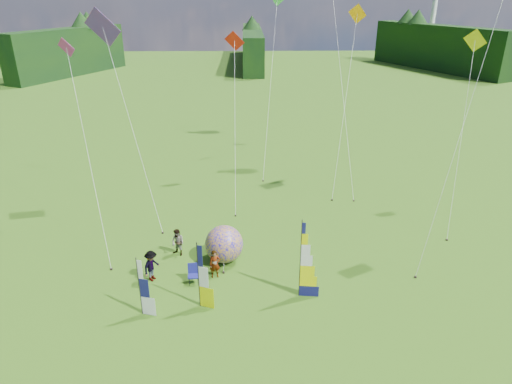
{
  "coord_description": "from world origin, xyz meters",
  "views": [
    {
      "loc": [
        -1.48,
        -17.68,
        15.15
      ],
      "look_at": [
        -1.0,
        4.0,
        5.5
      ],
      "focal_mm": 32.0,
      "sensor_mm": 36.0,
      "label": 1
    }
  ],
  "objects_px": {
    "spectator_b": "(178,242)",
    "kite_whale": "(343,75)",
    "side_banner_left": "(199,276)",
    "side_banner_far": "(139,288)",
    "spectator_d": "(222,243)",
    "spectator_c": "(152,266)",
    "camp_chair": "(193,274)",
    "bol_inflatable": "(224,244)",
    "feather_banner_main": "(300,260)",
    "spectator_a": "(215,264)"
  },
  "relations": [
    {
      "from": "side_banner_left",
      "to": "spectator_a",
      "type": "bearing_deg",
      "value": 97.27
    },
    {
      "from": "side_banner_left",
      "to": "camp_chair",
      "type": "xyz_separation_m",
      "value": [
        -0.54,
        2.03,
        -1.27
      ]
    },
    {
      "from": "bol_inflatable",
      "to": "kite_whale",
      "type": "distance_m",
      "value": 18.31
    },
    {
      "from": "side_banner_left",
      "to": "bol_inflatable",
      "type": "xyz_separation_m",
      "value": [
        1.1,
        4.33,
        -0.68
      ]
    },
    {
      "from": "spectator_c",
      "to": "camp_chair",
      "type": "distance_m",
      "value": 2.42
    },
    {
      "from": "bol_inflatable",
      "to": "spectator_a",
      "type": "xyz_separation_m",
      "value": [
        -0.47,
        -1.72,
        -0.3
      ]
    },
    {
      "from": "kite_whale",
      "to": "spectator_b",
      "type": "bearing_deg",
      "value": -135.72
    },
    {
      "from": "spectator_a",
      "to": "spectator_b",
      "type": "relative_size",
      "value": 0.97
    },
    {
      "from": "spectator_b",
      "to": "camp_chair",
      "type": "distance_m",
      "value": 3.29
    },
    {
      "from": "feather_banner_main",
      "to": "camp_chair",
      "type": "relative_size",
      "value": 3.93
    },
    {
      "from": "kite_whale",
      "to": "spectator_a",
      "type": "bearing_deg",
      "value": -124.89
    },
    {
      "from": "side_banner_far",
      "to": "kite_whale",
      "type": "height_order",
      "value": "kite_whale"
    },
    {
      "from": "side_banner_left",
      "to": "side_banner_far",
      "type": "relative_size",
      "value": 1.14
    },
    {
      "from": "spectator_a",
      "to": "spectator_d",
      "type": "distance_m",
      "value": 2.25
    },
    {
      "from": "side_banner_left",
      "to": "spectator_d",
      "type": "height_order",
      "value": "side_banner_left"
    },
    {
      "from": "feather_banner_main",
      "to": "spectator_a",
      "type": "relative_size",
      "value": 2.61
    },
    {
      "from": "bol_inflatable",
      "to": "spectator_c",
      "type": "distance_m",
      "value": 4.45
    },
    {
      "from": "side_banner_far",
      "to": "spectator_b",
      "type": "height_order",
      "value": "side_banner_far"
    },
    {
      "from": "spectator_d",
      "to": "camp_chair",
      "type": "relative_size",
      "value": 1.6
    },
    {
      "from": "side_banner_left",
      "to": "camp_chair",
      "type": "bearing_deg",
      "value": 125.85
    },
    {
      "from": "spectator_d",
      "to": "spectator_a",
      "type": "bearing_deg",
      "value": 109.27
    },
    {
      "from": "spectator_c",
      "to": "spectator_d",
      "type": "xyz_separation_m",
      "value": [
        3.87,
        2.45,
        -0.02
      ]
    },
    {
      "from": "spectator_b",
      "to": "spectator_c",
      "type": "bearing_deg",
      "value": -80.0
    },
    {
      "from": "feather_banner_main",
      "to": "spectator_c",
      "type": "relative_size",
      "value": 2.39
    },
    {
      "from": "side_banner_far",
      "to": "spectator_a",
      "type": "distance_m",
      "value": 4.82
    },
    {
      "from": "spectator_b",
      "to": "spectator_d",
      "type": "relative_size",
      "value": 0.96
    },
    {
      "from": "spectator_d",
      "to": "side_banner_far",
      "type": "bearing_deg",
      "value": 82.47
    },
    {
      "from": "spectator_b",
      "to": "spectator_d",
      "type": "bearing_deg",
      "value": 28.2
    },
    {
      "from": "bol_inflatable",
      "to": "spectator_b",
      "type": "relative_size",
      "value": 1.31
    },
    {
      "from": "side_banner_far",
      "to": "spectator_c",
      "type": "height_order",
      "value": "side_banner_far"
    },
    {
      "from": "spectator_a",
      "to": "feather_banner_main",
      "type": "bearing_deg",
      "value": -34.68
    },
    {
      "from": "spectator_d",
      "to": "kite_whale",
      "type": "height_order",
      "value": "kite_whale"
    },
    {
      "from": "side_banner_left",
      "to": "spectator_b",
      "type": "bearing_deg",
      "value": 130.44
    },
    {
      "from": "spectator_b",
      "to": "kite_whale",
      "type": "bearing_deg",
      "value": 79.76
    },
    {
      "from": "spectator_a",
      "to": "spectator_c",
      "type": "bearing_deg",
      "value": 170.82
    },
    {
      "from": "feather_banner_main",
      "to": "spectator_d",
      "type": "distance_m",
      "value": 6.08
    },
    {
      "from": "side_banner_far",
      "to": "camp_chair",
      "type": "relative_size",
      "value": 2.84
    },
    {
      "from": "side_banner_far",
      "to": "side_banner_left",
      "type": "bearing_deg",
      "value": 26.65
    },
    {
      "from": "side_banner_left",
      "to": "bol_inflatable",
      "type": "height_order",
      "value": "side_banner_left"
    },
    {
      "from": "bol_inflatable",
      "to": "feather_banner_main",
      "type": "bearing_deg",
      "value": -40.78
    },
    {
      "from": "camp_chair",
      "to": "kite_whale",
      "type": "bearing_deg",
      "value": 51.07
    },
    {
      "from": "spectator_c",
      "to": "kite_whale",
      "type": "relative_size",
      "value": 0.11
    },
    {
      "from": "feather_banner_main",
      "to": "kite_whale",
      "type": "relative_size",
      "value": 0.25
    },
    {
      "from": "bol_inflatable",
      "to": "spectator_b",
      "type": "bearing_deg",
      "value": 165.86
    },
    {
      "from": "spectator_b",
      "to": "spectator_c",
      "type": "relative_size",
      "value": 0.94
    },
    {
      "from": "feather_banner_main",
      "to": "bol_inflatable",
      "type": "bearing_deg",
      "value": 145.82
    },
    {
      "from": "spectator_b",
      "to": "spectator_d",
      "type": "height_order",
      "value": "spectator_d"
    },
    {
      "from": "spectator_b",
      "to": "spectator_d",
      "type": "distance_m",
      "value": 2.77
    },
    {
      "from": "side_banner_far",
      "to": "camp_chair",
      "type": "xyz_separation_m",
      "value": [
        2.34,
        2.63,
        -1.05
      ]
    },
    {
      "from": "feather_banner_main",
      "to": "spectator_b",
      "type": "xyz_separation_m",
      "value": [
        -7.05,
        4.32,
        -1.35
      ]
    }
  ]
}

